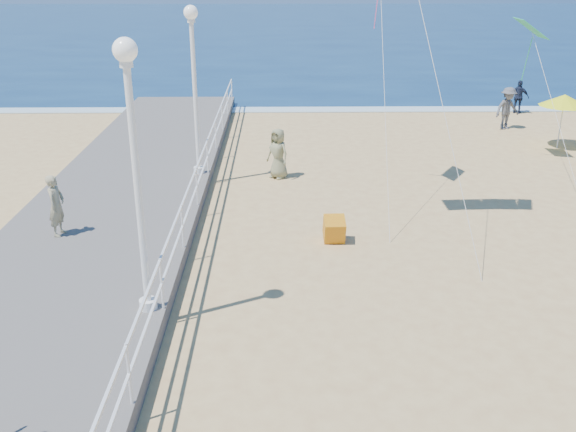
{
  "coord_description": "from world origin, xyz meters",
  "views": [
    {
      "loc": [
        -2.7,
        -11.39,
        6.9
      ],
      "look_at": [
        -2.5,
        2.0,
        1.6
      ],
      "focal_mm": 40.0,
      "sensor_mm": 36.0,
      "label": 1
    }
  ],
  "objects_px": {
    "lamp_post_mid": "(134,153)",
    "beach_walker_a": "(507,108)",
    "box_kite": "(334,231)",
    "beach_walker_b": "(519,97)",
    "beach_walker_c": "(278,154)",
    "spectator_6": "(56,205)",
    "lamp_post_far": "(194,74)",
    "beach_umbrella": "(564,100)"
  },
  "relations": [
    {
      "from": "lamp_post_mid",
      "to": "beach_walker_a",
      "type": "distance_m",
      "value": 21.0
    },
    {
      "from": "box_kite",
      "to": "beach_walker_b",
      "type": "bearing_deg",
      "value": 54.63
    },
    {
      "from": "lamp_post_mid",
      "to": "beach_walker_c",
      "type": "height_order",
      "value": "lamp_post_mid"
    },
    {
      "from": "spectator_6",
      "to": "beach_walker_b",
      "type": "height_order",
      "value": "spectator_6"
    },
    {
      "from": "lamp_post_far",
      "to": "beach_umbrella",
      "type": "relative_size",
      "value": 2.49
    },
    {
      "from": "beach_walker_a",
      "to": "beach_walker_c",
      "type": "bearing_deg",
      "value": -168.69
    },
    {
      "from": "beach_walker_b",
      "to": "box_kite",
      "type": "xyz_separation_m",
      "value": [
        -10.29,
        -15.48,
        -0.5
      ]
    },
    {
      "from": "beach_walker_a",
      "to": "beach_walker_c",
      "type": "xyz_separation_m",
      "value": [
        -10.13,
        -6.81,
        -0.07
      ]
    },
    {
      "from": "beach_walker_c",
      "to": "box_kite",
      "type": "relative_size",
      "value": 2.87
    },
    {
      "from": "spectator_6",
      "to": "beach_walker_c",
      "type": "distance_m",
      "value": 8.08
    },
    {
      "from": "beach_walker_a",
      "to": "beach_walker_b",
      "type": "height_order",
      "value": "beach_walker_a"
    },
    {
      "from": "beach_walker_a",
      "to": "beach_walker_b",
      "type": "xyz_separation_m",
      "value": [
        1.65,
        3.19,
        -0.13
      ]
    },
    {
      "from": "beach_walker_b",
      "to": "beach_walker_a",
      "type": "bearing_deg",
      "value": 92.81
    },
    {
      "from": "lamp_post_far",
      "to": "beach_walker_c",
      "type": "distance_m",
      "value": 3.89
    },
    {
      "from": "beach_umbrella",
      "to": "beach_walker_b",
      "type": "bearing_deg",
      "value": 84.69
    },
    {
      "from": "spectator_6",
      "to": "lamp_post_mid",
      "type": "bearing_deg",
      "value": -134.62
    },
    {
      "from": "lamp_post_mid",
      "to": "box_kite",
      "type": "height_order",
      "value": "lamp_post_mid"
    },
    {
      "from": "beach_walker_b",
      "to": "box_kite",
      "type": "bearing_deg",
      "value": 86.52
    },
    {
      "from": "lamp_post_mid",
      "to": "beach_walker_c",
      "type": "relative_size",
      "value": 3.09
    },
    {
      "from": "lamp_post_far",
      "to": "spectator_6",
      "type": "distance_m",
      "value": 6.45
    },
    {
      "from": "box_kite",
      "to": "beach_umbrella",
      "type": "relative_size",
      "value": 0.28
    },
    {
      "from": "box_kite",
      "to": "beach_walker_c",
      "type": "bearing_deg",
      "value": 103.33
    },
    {
      "from": "spectator_6",
      "to": "lamp_post_far",
      "type": "bearing_deg",
      "value": -22.41
    },
    {
      "from": "box_kite",
      "to": "beach_umbrella",
      "type": "distance_m",
      "value": 13.45
    },
    {
      "from": "lamp_post_far",
      "to": "spectator_6",
      "type": "xyz_separation_m",
      "value": [
        -2.98,
        -5.16,
        -2.46
      ]
    },
    {
      "from": "lamp_post_far",
      "to": "box_kite",
      "type": "xyz_separation_m",
      "value": [
        4.1,
        -4.83,
        -3.36
      ]
    },
    {
      "from": "lamp_post_mid",
      "to": "beach_walker_c",
      "type": "bearing_deg",
      "value": 74.79
    },
    {
      "from": "beach_walker_b",
      "to": "beach_umbrella",
      "type": "height_order",
      "value": "beach_umbrella"
    },
    {
      "from": "lamp_post_far",
      "to": "beach_umbrella",
      "type": "distance_m",
      "value": 14.58
    },
    {
      "from": "lamp_post_far",
      "to": "beach_walker_a",
      "type": "height_order",
      "value": "lamp_post_far"
    },
    {
      "from": "beach_walker_b",
      "to": "lamp_post_mid",
      "type": "bearing_deg",
      "value": 83.91
    },
    {
      "from": "beach_walker_b",
      "to": "beach_walker_c",
      "type": "relative_size",
      "value": 0.93
    },
    {
      "from": "beach_umbrella",
      "to": "lamp_post_mid",
      "type": "bearing_deg",
      "value": -136.01
    },
    {
      "from": "spectator_6",
      "to": "beach_umbrella",
      "type": "distance_m",
      "value": 19.3
    },
    {
      "from": "lamp_post_far",
      "to": "beach_walker_c",
      "type": "bearing_deg",
      "value": 13.99
    },
    {
      "from": "beach_umbrella",
      "to": "beach_walker_c",
      "type": "bearing_deg",
      "value": -161.79
    },
    {
      "from": "beach_walker_a",
      "to": "beach_umbrella",
      "type": "distance_m",
      "value": 3.45
    },
    {
      "from": "spectator_6",
      "to": "beach_walker_b",
      "type": "distance_m",
      "value": 23.5
    },
    {
      "from": "lamp_post_mid",
      "to": "beach_walker_b",
      "type": "bearing_deg",
      "value": 53.77
    },
    {
      "from": "spectator_6",
      "to": "beach_walker_a",
      "type": "height_order",
      "value": "spectator_6"
    },
    {
      "from": "lamp_post_far",
      "to": "beach_walker_b",
      "type": "distance_m",
      "value": 18.13
    },
    {
      "from": "beach_walker_b",
      "to": "box_kite",
      "type": "distance_m",
      "value": 18.6
    }
  ]
}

